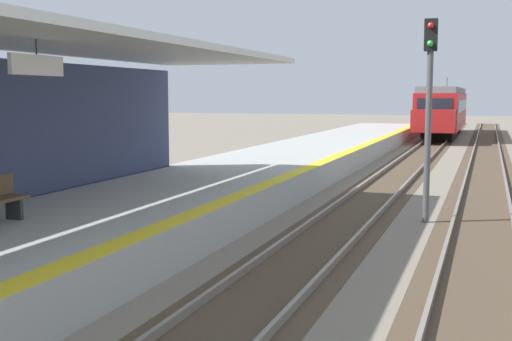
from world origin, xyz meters
The scene contains 5 objects.
station_platform centered at (-2.50, 16.00, 0.45)m, with size 5.00×80.00×0.91m.
track_pair_nearest_platform centered at (1.90, 20.00, 0.05)m, with size 2.34×120.00×0.16m.
track_pair_middle centered at (5.30, 20.00, 0.05)m, with size 2.34×120.00×0.16m.
approaching_train centered at (1.90, 54.07, 2.18)m, with size 2.93×19.60×4.76m.
rail_signal_post centered at (3.88, 17.46, 3.19)m, with size 0.32×0.34×5.20m.
Camera 1 is at (5.33, 0.33, 3.30)m, focal length 45.55 mm.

